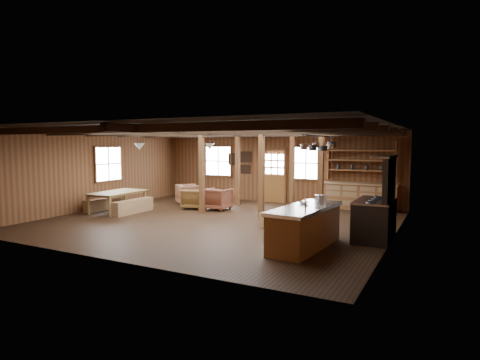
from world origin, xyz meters
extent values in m
cube|color=black|center=(0.00, 0.00, -0.01)|extent=(10.00, 9.00, 0.02)
cube|color=black|center=(0.00, 0.00, 2.81)|extent=(10.00, 9.00, 0.02)
cube|color=#503017|center=(-5.01, 0.00, 1.40)|extent=(0.02, 9.00, 2.80)
cube|color=#503017|center=(5.01, 0.00, 1.40)|extent=(0.02, 9.00, 2.80)
cube|color=#503017|center=(0.00, 4.51, 1.40)|extent=(10.00, 0.02, 2.80)
cube|color=#503017|center=(0.00, -4.51, 1.40)|extent=(10.00, 0.02, 2.80)
cube|color=black|center=(0.00, -3.50, 2.68)|extent=(9.80, 0.12, 0.18)
cube|color=black|center=(0.00, -2.00, 2.68)|extent=(9.80, 0.12, 0.18)
cube|color=black|center=(0.00, -0.50, 2.68)|extent=(9.80, 0.12, 0.18)
cube|color=black|center=(0.00, 1.00, 2.68)|extent=(9.80, 0.12, 0.18)
cube|color=black|center=(0.00, 2.50, 2.68)|extent=(9.80, 0.12, 0.18)
cube|color=black|center=(0.00, 3.80, 2.68)|extent=(9.80, 0.12, 0.18)
cube|color=black|center=(0.00, 0.00, 2.68)|extent=(0.18, 8.82, 0.18)
cube|color=#4F3216|center=(-1.20, 1.00, 1.40)|extent=(0.15, 0.15, 2.80)
cube|color=#4F3216|center=(-1.00, 3.20, 1.40)|extent=(0.15, 0.15, 2.80)
cube|color=#4F3216|center=(1.00, 1.00, 1.40)|extent=(0.15, 0.15, 2.80)
cube|color=#4F3216|center=(1.20, 3.20, 1.40)|extent=(0.15, 0.15, 2.80)
cube|color=#4F3216|center=(2.60, 2.00, 1.40)|extent=(0.15, 0.15, 2.80)
cube|color=brown|center=(0.00, 4.45, 0.55)|extent=(0.90, 0.06, 1.10)
cube|color=#4F3216|center=(-0.48, 4.45, 1.05)|extent=(0.06, 0.08, 2.10)
cube|color=#4F3216|center=(0.48, 4.45, 1.05)|extent=(0.06, 0.08, 2.10)
cube|color=#4F3216|center=(0.00, 4.45, 2.12)|extent=(1.02, 0.08, 0.06)
cube|color=white|center=(0.00, 4.45, 1.55)|extent=(0.84, 0.02, 0.90)
cube|color=white|center=(-2.60, 4.46, 1.60)|extent=(1.20, 0.02, 1.20)
cube|color=#4F3216|center=(-2.60, 4.46, 1.60)|extent=(1.32, 0.06, 1.32)
cube|color=white|center=(1.30, 4.46, 1.60)|extent=(0.90, 0.02, 1.20)
cube|color=#4F3216|center=(1.30, 4.46, 1.60)|extent=(1.02, 0.06, 1.32)
cube|color=white|center=(-4.96, 0.50, 1.60)|extent=(0.02, 1.20, 1.20)
cube|color=#4F3216|center=(-4.96, 0.50, 1.60)|extent=(0.14, 1.24, 1.32)
cube|color=beige|center=(-1.30, 4.46, 1.80)|extent=(0.50, 0.03, 0.40)
cube|color=black|center=(-1.30, 4.45, 1.80)|extent=(0.55, 0.02, 0.45)
cube|color=beige|center=(-1.90, 4.46, 1.70)|extent=(0.35, 0.03, 0.45)
cube|color=black|center=(-1.90, 4.45, 1.70)|extent=(0.40, 0.02, 0.50)
cube|color=beige|center=(-1.30, 4.46, 1.30)|extent=(0.40, 0.03, 0.30)
cube|color=black|center=(-1.30, 4.45, 1.30)|extent=(0.45, 0.02, 0.35)
cube|color=brown|center=(3.40, 4.20, 0.45)|extent=(2.50, 0.55, 0.90)
cube|color=olive|center=(3.40, 4.18, 0.93)|extent=(2.55, 0.60, 0.06)
cube|color=brown|center=(3.40, 4.25, 1.40)|extent=(2.30, 0.35, 0.04)
cube|color=brown|center=(3.40, 4.25, 1.75)|extent=(2.30, 0.35, 0.04)
cube|color=brown|center=(3.40, 4.25, 2.10)|extent=(2.30, 0.35, 0.04)
cube|color=brown|center=(2.25, 4.25, 1.75)|extent=(0.04, 0.35, 1.40)
cube|color=brown|center=(4.55, 4.25, 1.75)|extent=(0.04, 0.35, 1.40)
cylinder|color=#2D2D30|center=(-3.00, 0.00, 2.58)|extent=(0.02, 0.02, 0.45)
cone|color=silver|center=(-3.00, 0.00, 2.25)|extent=(0.36, 0.36, 0.22)
cylinder|color=#2D2D30|center=(-1.50, 2.00, 2.58)|extent=(0.02, 0.02, 0.45)
cone|color=silver|center=(-1.50, 2.00, 2.25)|extent=(0.36, 0.36, 0.22)
cylinder|color=#2D2D30|center=(3.03, 0.30, 2.55)|extent=(0.04, 3.00, 0.04)
cylinder|color=#2D2D30|center=(3.05, -1.05, 2.45)|extent=(0.01, 0.01, 0.21)
cylinder|color=silver|center=(3.05, -1.05, 2.27)|extent=(0.19, 0.19, 0.14)
cylinder|color=#2D2D30|center=(3.10, -0.51, 2.43)|extent=(0.01, 0.01, 0.24)
cylinder|color=#2D2D30|center=(3.10, -0.51, 2.24)|extent=(0.20, 0.20, 0.14)
cylinder|color=#2D2D30|center=(3.02, 0.03, 2.46)|extent=(0.01, 0.01, 0.17)
cylinder|color=silver|center=(3.02, 0.03, 2.31)|extent=(0.19, 0.19, 0.14)
cylinder|color=#2D2D30|center=(3.05, 0.57, 2.42)|extent=(0.01, 0.01, 0.26)
cylinder|color=#2D2D30|center=(3.05, 0.57, 2.22)|extent=(0.25, 0.25, 0.14)
cylinder|color=#2D2D30|center=(3.12, 1.11, 2.45)|extent=(0.01, 0.01, 0.21)
cylinder|color=silver|center=(3.12, 1.11, 2.27)|extent=(0.20, 0.20, 0.14)
cylinder|color=#2D2D30|center=(3.01, 1.65, 2.47)|extent=(0.01, 0.01, 0.15)
cylinder|color=#2D2D30|center=(3.01, 1.65, 2.33)|extent=(0.28, 0.28, 0.14)
cube|color=brown|center=(3.34, -1.75, 0.43)|extent=(0.99, 2.46, 0.86)
cube|color=silver|center=(3.34, -1.75, 0.90)|extent=(1.08, 2.56, 0.08)
cylinder|color=#2D2D30|center=(3.34, -2.35, 0.90)|extent=(0.44, 0.44, 0.06)
cylinder|color=silver|center=(3.54, -2.35, 1.05)|extent=(0.03, 0.03, 0.30)
cube|color=olive|center=(1.70, -0.09, 0.20)|extent=(0.49, 0.38, 0.41)
cube|color=#2D2D30|center=(4.60, -0.23, 0.47)|extent=(0.84, 1.57, 0.94)
cube|color=silver|center=(4.60, -0.23, 0.96)|extent=(0.86, 1.59, 0.04)
cube|color=#2D2D30|center=(4.92, -0.23, 1.51)|extent=(0.12, 1.57, 1.04)
cube|color=silver|center=(4.80, -0.23, 2.04)|extent=(0.40, 1.67, 0.05)
imported|color=olive|center=(-3.90, -0.10, 0.35)|extent=(1.20, 2.03, 0.69)
cube|color=olive|center=(-4.65, -0.10, 0.21)|extent=(0.29, 1.52, 0.42)
cube|color=olive|center=(-3.25, -0.10, 0.23)|extent=(0.32, 1.69, 0.46)
imported|color=brown|center=(-1.98, 1.64, 0.36)|extent=(0.95, 0.96, 0.71)
imported|color=brown|center=(-1.05, 1.81, 0.39)|extent=(0.85, 0.87, 0.78)
imported|color=#956043|center=(-2.78, 2.47, 0.39)|extent=(1.19, 1.19, 0.78)
cylinder|color=silver|center=(3.44, -0.91, 1.02)|extent=(0.28, 0.28, 0.17)
imported|color=silver|center=(3.17, -1.37, 0.97)|extent=(0.28, 0.28, 0.06)
camera|label=1|loc=(6.16, -10.29, 2.35)|focal=30.00mm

